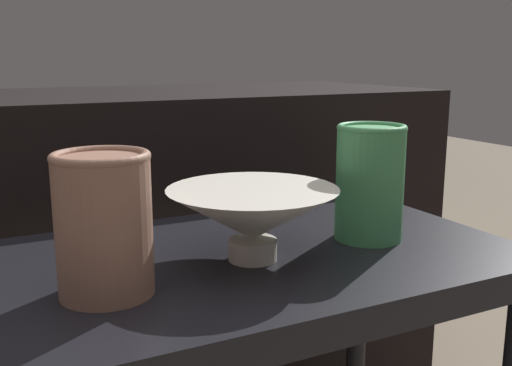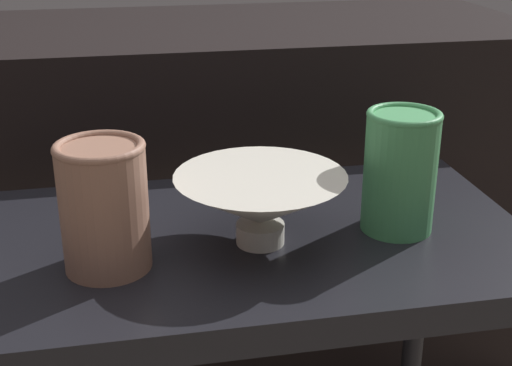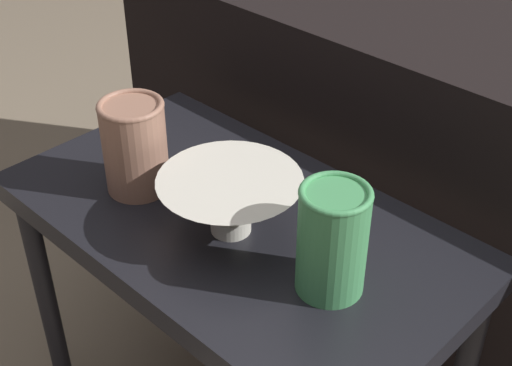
# 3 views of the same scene
# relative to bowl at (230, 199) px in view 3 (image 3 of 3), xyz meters

# --- Properties ---
(table) EXTENTS (0.75, 0.42, 0.53)m
(table) POSITION_rel_bowl_xyz_m (-0.02, 0.03, -0.12)
(table) COLOR black
(table) RESTS_ON ground_plane
(couch_backdrop) EXTENTS (1.32, 0.50, 0.71)m
(couch_backdrop) POSITION_rel_bowl_xyz_m (-0.02, 0.58, -0.23)
(couch_backdrop) COLOR black
(couch_backdrop) RESTS_ON ground_plane
(bowl) EXTENTS (0.21, 0.21, 0.09)m
(bowl) POSITION_rel_bowl_xyz_m (0.00, 0.00, 0.00)
(bowl) COLOR silver
(bowl) RESTS_ON table
(vase_textured_left) EXTENTS (0.10, 0.10, 0.16)m
(vase_textured_left) POSITION_rel_bowl_xyz_m (-0.19, -0.03, 0.02)
(vase_textured_left) COLOR #996B56
(vase_textured_left) RESTS_ON table
(vase_colorful_right) EXTENTS (0.10, 0.10, 0.16)m
(vase_colorful_right) POSITION_rel_bowl_xyz_m (0.18, 0.01, 0.02)
(vase_colorful_right) COLOR #47995B
(vase_colorful_right) RESTS_ON table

